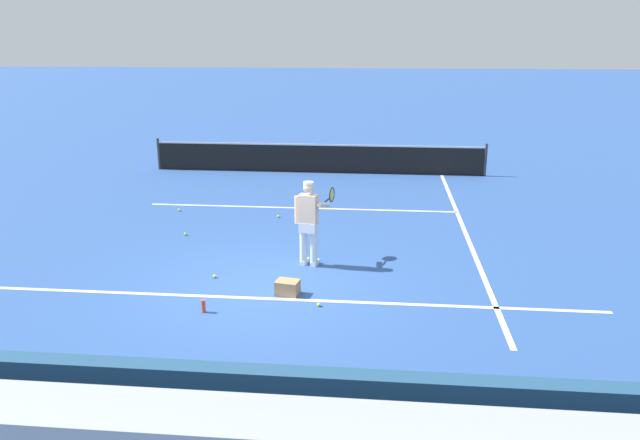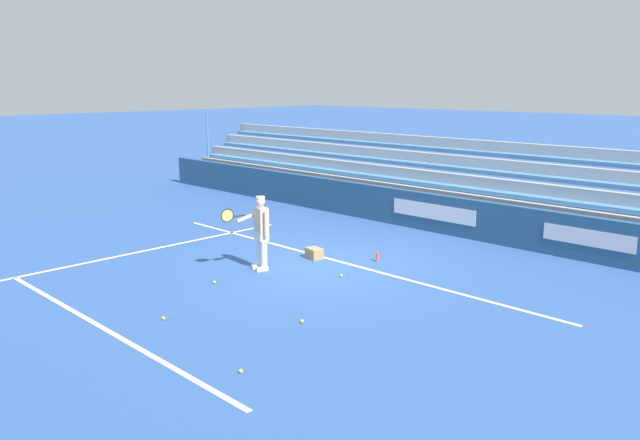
% 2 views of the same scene
% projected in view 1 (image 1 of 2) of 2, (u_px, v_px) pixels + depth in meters
% --- Properties ---
extents(ground_plane, '(160.00, 160.00, 0.00)m').
position_uv_depth(ground_plane, '(263.00, 287.00, 11.41)').
color(ground_plane, '#2D5193').
extents(court_baseline_white, '(12.00, 0.10, 0.01)m').
position_uv_depth(court_baseline_white, '(258.00, 298.00, 10.94)').
color(court_baseline_white, white).
rests_on(court_baseline_white, ground).
extents(court_sideline_white, '(0.10, 12.00, 0.01)m').
position_uv_depth(court_sideline_white, '(464.00, 229.00, 14.84)').
color(court_sideline_white, white).
rests_on(court_sideline_white, ground).
extents(court_service_line_white, '(8.22, 0.10, 0.01)m').
position_uv_depth(court_service_line_white, '(301.00, 208.00, 16.66)').
color(court_service_line_white, white).
rests_on(court_service_line_white, ground).
extents(back_wall_sponsor_board, '(26.35, 0.25, 1.10)m').
position_uv_depth(back_wall_sponsor_board, '(179.00, 410.00, 6.72)').
color(back_wall_sponsor_board, navy).
rests_on(back_wall_sponsor_board, ground).
extents(tennis_player, '(0.74, 0.95, 1.71)m').
position_uv_depth(tennis_player, '(309.00, 222.00, 12.29)').
color(tennis_player, silver).
rests_on(tennis_player, ground).
extents(ball_box_cardboard, '(0.45, 0.37, 0.26)m').
position_uv_depth(ball_box_cardboard, '(287.00, 287.00, 11.07)').
color(ball_box_cardboard, '#A87F51').
rests_on(ball_box_cardboard, ground).
extents(tennis_ball_toward_net, '(0.07, 0.07, 0.07)m').
position_uv_depth(tennis_ball_toward_net, '(278.00, 216.00, 15.78)').
color(tennis_ball_toward_net, '#CCE533').
rests_on(tennis_ball_toward_net, ground).
extents(tennis_ball_on_baseline, '(0.07, 0.07, 0.07)m').
position_uv_depth(tennis_ball_on_baseline, '(179.00, 210.00, 16.36)').
color(tennis_ball_on_baseline, '#CCE533').
rests_on(tennis_ball_on_baseline, ground).
extents(tennis_ball_far_right, '(0.07, 0.07, 0.07)m').
position_uv_depth(tennis_ball_far_right, '(215.00, 276.00, 11.85)').
color(tennis_ball_far_right, '#CCE533').
rests_on(tennis_ball_far_right, ground).
extents(tennis_ball_far_left, '(0.07, 0.07, 0.07)m').
position_uv_depth(tennis_ball_far_left, '(319.00, 305.00, 10.60)').
color(tennis_ball_far_left, '#CCE533').
rests_on(tennis_ball_far_left, ground).
extents(tennis_ball_near_player, '(0.07, 0.07, 0.07)m').
position_uv_depth(tennis_ball_near_player, '(312.00, 241.00, 13.86)').
color(tennis_ball_near_player, '#CCE533').
rests_on(tennis_ball_near_player, ground).
extents(tennis_ball_midcourt, '(0.07, 0.07, 0.07)m').
position_uv_depth(tennis_ball_midcourt, '(185.00, 234.00, 14.37)').
color(tennis_ball_midcourt, '#CCE533').
rests_on(tennis_ball_midcourt, ground).
extents(water_bottle, '(0.07, 0.07, 0.22)m').
position_uv_depth(water_bottle, '(203.00, 306.00, 10.36)').
color(water_bottle, '#EA4C33').
rests_on(water_bottle, ground).
extents(tennis_net, '(11.09, 0.09, 1.07)m').
position_uv_depth(tennis_net, '(318.00, 158.00, 20.86)').
color(tennis_net, '#33383D').
rests_on(tennis_net, ground).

